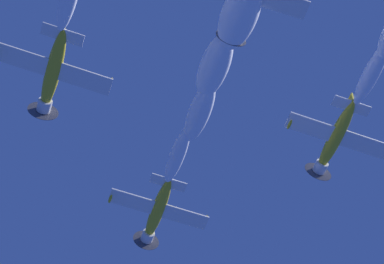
% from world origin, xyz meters
% --- Properties ---
extents(airplane_lead, '(8.72, 8.21, 2.77)m').
position_xyz_m(airplane_lead, '(5.22, -2.62, 55.41)').
color(airplane_lead, gold).
extents(airplane_left_wingman, '(8.71, 8.23, 2.81)m').
position_xyz_m(airplane_left_wingman, '(8.17, 14.86, 53.71)').
color(airplane_left_wingman, gold).
extents(airplane_right_wingman, '(8.71, 8.25, 2.85)m').
position_xyz_m(airplane_right_wingman, '(-12.45, 0.01, 56.25)').
color(airplane_right_wingman, gold).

